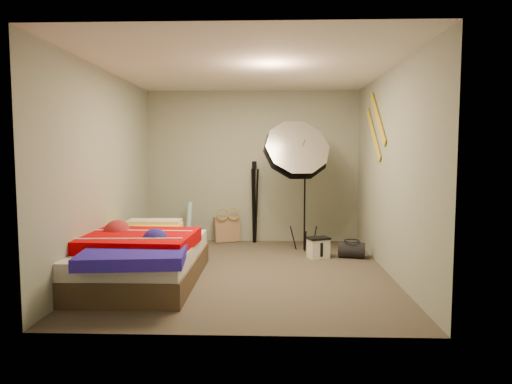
{
  "coord_description": "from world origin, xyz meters",
  "views": [
    {
      "loc": [
        0.3,
        -5.59,
        1.49
      ],
      "look_at": [
        0.1,
        0.6,
        0.95
      ],
      "focal_mm": 32.0,
      "sensor_mm": 36.0,
      "label": 1
    }
  ],
  "objects_px": {
    "tote_bag": "(227,229)",
    "camera_case": "(318,248)",
    "duffel_bag": "(352,250)",
    "photo_umbrella": "(296,152)",
    "bed": "(137,256)",
    "camera_tripod": "(254,196)",
    "wrapping_roll": "(189,223)"
  },
  "relations": [
    {
      "from": "camera_case",
      "to": "duffel_bag",
      "type": "bearing_deg",
      "value": -17.21
    },
    {
      "from": "wrapping_roll",
      "to": "photo_umbrella",
      "type": "xyz_separation_m",
      "value": [
        1.7,
        -0.53,
        1.15
      ]
    },
    {
      "from": "tote_bag",
      "to": "bed",
      "type": "bearing_deg",
      "value": -130.19
    },
    {
      "from": "wrapping_roll",
      "to": "camera_tripod",
      "type": "bearing_deg",
      "value": 8.67
    },
    {
      "from": "tote_bag",
      "to": "photo_umbrella",
      "type": "height_order",
      "value": "photo_umbrella"
    },
    {
      "from": "tote_bag",
      "to": "duffel_bag",
      "type": "height_order",
      "value": "tote_bag"
    },
    {
      "from": "wrapping_roll",
      "to": "camera_case",
      "type": "relative_size",
      "value": 2.51
    },
    {
      "from": "wrapping_roll",
      "to": "photo_umbrella",
      "type": "bearing_deg",
      "value": -17.32
    },
    {
      "from": "wrapping_roll",
      "to": "bed",
      "type": "height_order",
      "value": "wrapping_roll"
    },
    {
      "from": "tote_bag",
      "to": "camera_tripod",
      "type": "bearing_deg",
      "value": -26.22
    },
    {
      "from": "tote_bag",
      "to": "photo_umbrella",
      "type": "xyz_separation_m",
      "value": [
        1.1,
        -0.73,
        1.28
      ]
    },
    {
      "from": "tote_bag",
      "to": "bed",
      "type": "height_order",
      "value": "bed"
    },
    {
      "from": "duffel_bag",
      "to": "wrapping_roll",
      "type": "bearing_deg",
      "value": 173.13
    },
    {
      "from": "photo_umbrella",
      "to": "bed",
      "type": "bearing_deg",
      "value": -139.51
    },
    {
      "from": "photo_umbrella",
      "to": "camera_tripod",
      "type": "relative_size",
      "value": 1.54
    },
    {
      "from": "bed",
      "to": "duffel_bag",
      "type": "bearing_deg",
      "value": 25.23
    },
    {
      "from": "camera_tripod",
      "to": "photo_umbrella",
      "type": "bearing_deg",
      "value": -47.32
    },
    {
      "from": "tote_bag",
      "to": "photo_umbrella",
      "type": "bearing_deg",
      "value": -54.87
    },
    {
      "from": "tote_bag",
      "to": "camera_case",
      "type": "bearing_deg",
      "value": -59.94
    },
    {
      "from": "camera_case",
      "to": "bed",
      "type": "relative_size",
      "value": 0.12
    },
    {
      "from": "photo_umbrella",
      "to": "camera_tripod",
      "type": "height_order",
      "value": "photo_umbrella"
    },
    {
      "from": "duffel_bag",
      "to": "photo_umbrella",
      "type": "distance_m",
      "value": 1.62
    },
    {
      "from": "wrapping_roll",
      "to": "bed",
      "type": "bearing_deg",
      "value": -95.68
    },
    {
      "from": "duffel_bag",
      "to": "photo_umbrella",
      "type": "height_order",
      "value": "photo_umbrella"
    },
    {
      "from": "camera_case",
      "to": "photo_umbrella",
      "type": "xyz_separation_m",
      "value": [
        -0.31,
        0.4,
        1.35
      ]
    },
    {
      "from": "bed",
      "to": "camera_tripod",
      "type": "bearing_deg",
      "value": 61.24
    },
    {
      "from": "duffel_bag",
      "to": "bed",
      "type": "relative_size",
      "value": 0.17
    },
    {
      "from": "wrapping_roll",
      "to": "camera_case",
      "type": "bearing_deg",
      "value": -24.77
    },
    {
      "from": "wrapping_roll",
      "to": "duffel_bag",
      "type": "relative_size",
      "value": 1.87
    },
    {
      "from": "wrapping_roll",
      "to": "bed",
      "type": "distance_m",
      "value": 2.18
    },
    {
      "from": "wrapping_roll",
      "to": "camera_case",
      "type": "distance_m",
      "value": 2.22
    },
    {
      "from": "camera_case",
      "to": "photo_umbrella",
      "type": "distance_m",
      "value": 1.44
    }
  ]
}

